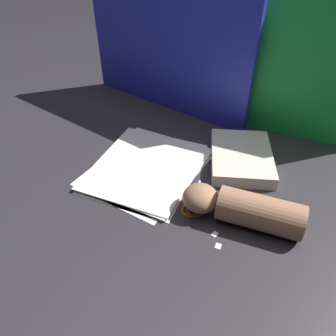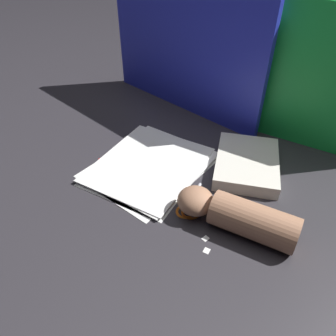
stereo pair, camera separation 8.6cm
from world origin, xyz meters
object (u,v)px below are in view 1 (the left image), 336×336
book_closed (241,157)px  scissors (193,203)px  paper_stack (146,168)px  hand_forearm (243,209)px

book_closed → scissors: size_ratio=2.00×
book_closed → scissors: bearing=-105.5°
paper_stack → hand_forearm: bearing=-13.6°
book_closed → hand_forearm: size_ratio=0.96×
paper_stack → book_closed: book_closed is taller
paper_stack → book_closed: size_ratio=1.27×
paper_stack → book_closed: (0.24, 0.15, 0.01)m
scissors → hand_forearm: hand_forearm is taller
book_closed → paper_stack: bearing=-147.5°
book_closed → hand_forearm: (0.07, -0.23, 0.02)m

